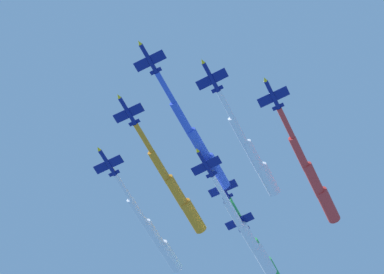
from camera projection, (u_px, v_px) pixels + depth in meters
The scene contains 7 objects.
jet_lead at pixel (199, 145), 199.03m from camera, with size 42.56×30.58×3.72m.
jet_port_inner at pixel (253, 155), 198.93m from camera, with size 39.49×28.36×3.83m.
jet_starboard_inner at pixel (177, 191), 207.19m from camera, with size 42.85×30.21×3.71m.
jet_port_mid at pixel (314, 179), 201.41m from camera, with size 43.23×30.44×3.78m.
jet_starboard_mid at pixel (154, 234), 213.20m from camera, with size 41.26×29.14×3.75m.
jet_port_outer at pixel (249, 237), 211.06m from camera, with size 41.82×30.34×3.79m.
jet_starboard_outer at pixel (259, 251), 218.38m from camera, with size 39.43×28.05×3.72m.
Camera 1 is at (-97.96, 12.41, -29.02)m, focal length 68.01 mm.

